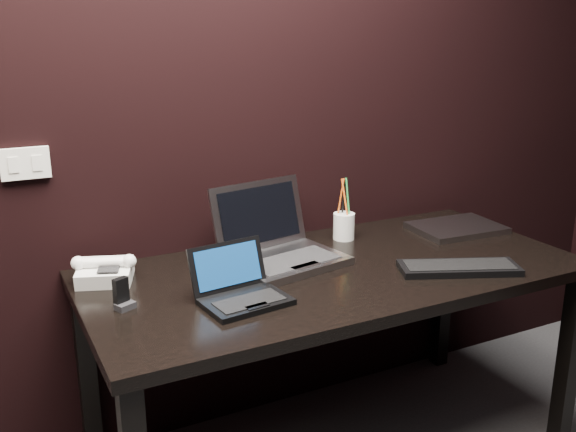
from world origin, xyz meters
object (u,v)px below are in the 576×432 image
desk (335,289)px  pen_cup (344,225)px  desk_phone (105,271)px  mobile_phone (122,297)px  netbook (241,291)px  silver_laptop (280,248)px  ext_keyboard (459,268)px  closed_laptop (457,228)px

desk → pen_cup: pen_cup is taller
desk_phone → mobile_phone: 0.23m
desk → desk_phone: bearing=162.7°
desk_phone → mobile_phone: size_ratio=2.30×
desk → mobile_phone: 0.74m
netbook → silver_laptop: bearing=44.6°
pen_cup → netbook: bearing=-148.3°
silver_laptop → desk_phone: silver_laptop is taller
desk → silver_laptop: 0.24m
silver_laptop → desk_phone: bearing=171.5°
ext_keyboard → pen_cup: 0.50m
mobile_phone → silver_laptop: bearing=13.7°
silver_laptop → desk: bearing=-44.2°
mobile_phone → desk_phone: bearing=90.6°
ext_keyboard → pen_cup: size_ratio=1.73×
mobile_phone → pen_cup: 0.95m
netbook → closed_laptop: 1.09m
closed_laptop → pen_cup: (-0.47, 0.12, 0.04)m
netbook → mobile_phone: (-0.33, 0.11, 0.00)m
netbook → ext_keyboard: (0.76, -0.11, -0.02)m
mobile_phone → netbook: bearing=-18.3°
closed_laptop → desk_phone: (-1.39, 0.09, 0.03)m
silver_laptop → closed_laptop: 0.80m
desk → closed_laptop: size_ratio=4.67×
netbook → closed_laptop: bearing=13.2°
netbook → silver_laptop: (0.25, 0.25, 0.02)m
desk → desk_phone: desk_phone is taller
silver_laptop → ext_keyboard: bearing=-35.7°
desk_phone → ext_keyboard: bearing=-22.3°
netbook → desk_phone: bearing=134.4°
desk → pen_cup: bearing=53.1°
desk → closed_laptop: (0.66, 0.14, 0.09)m
silver_laptop → ext_keyboard: 0.62m
silver_laptop → pen_cup: (0.34, 0.11, 0.01)m
mobile_phone → closed_laptop: bearing=5.7°
desk_phone → mobile_phone: same height
desk_phone → closed_laptop: bearing=-3.7°
pen_cup → desk: bearing=-126.9°
pen_cup → closed_laptop: bearing=-14.2°
ext_keyboard → pen_cup: bearing=109.2°
ext_keyboard → mobile_phone: bearing=168.7°
netbook → silver_laptop: 0.36m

